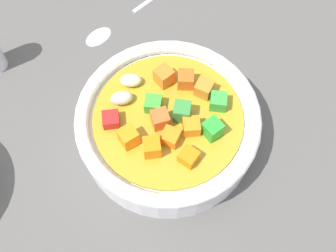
# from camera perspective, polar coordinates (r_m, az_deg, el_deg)

# --- Properties ---
(ground_plane) EXTENTS (1.40, 1.40, 0.02)m
(ground_plane) POSITION_cam_1_polar(r_m,az_deg,el_deg) (0.49, 0.00, -1.78)
(ground_plane) COLOR #565451
(soup_bowl_main) EXTENTS (0.20, 0.20, 0.06)m
(soup_bowl_main) POSITION_cam_1_polar(r_m,az_deg,el_deg) (0.46, -0.00, 0.26)
(soup_bowl_main) COLOR white
(soup_bowl_main) RESTS_ON ground_plane
(spoon) EXTENTS (0.13, 0.16, 0.01)m
(spoon) POSITION_cam_1_polar(r_m,az_deg,el_deg) (0.58, -5.63, 14.61)
(spoon) COLOR silver
(spoon) RESTS_ON ground_plane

